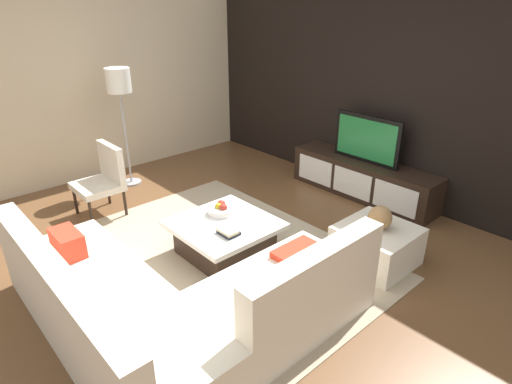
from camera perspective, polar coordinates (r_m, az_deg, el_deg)
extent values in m
plane|color=brown|center=(4.44, -4.35, -9.26)|extent=(14.00, 14.00, 0.00)
cube|color=black|center=(5.85, 16.99, 12.97)|extent=(6.40, 0.12, 2.80)
cube|color=beige|center=(6.70, -21.06, 13.78)|extent=(0.12, 5.20, 2.80)
cube|color=tan|center=(4.51, -5.15, -8.67)|extent=(3.29, 2.48, 0.01)
cube|color=black|center=(5.92, 14.11, 1.76)|extent=(2.06, 0.48, 0.50)
cube|color=white|center=(6.08, 7.92, 2.90)|extent=(0.58, 0.01, 0.35)
cube|color=white|center=(5.73, 12.72, 1.14)|extent=(0.58, 0.01, 0.35)
cube|color=white|center=(5.43, 18.10, -0.85)|extent=(0.58, 0.01, 0.35)
cube|color=black|center=(5.74, 14.67, 6.89)|extent=(0.97, 0.05, 0.61)
cube|color=#1E7238|center=(5.71, 14.51, 6.84)|extent=(0.87, 0.01, 0.52)
cube|color=beige|center=(3.68, -19.05, -15.05)|extent=(2.45, 0.85, 0.40)
cube|color=beige|center=(3.37, -25.24, -11.60)|extent=(2.45, 0.18, 0.42)
cube|color=beige|center=(3.63, 3.55, -14.12)|extent=(0.85, 1.42, 0.40)
cube|color=beige|center=(3.21, 8.09, -11.07)|extent=(0.18, 1.42, 0.42)
cube|color=red|center=(4.10, -23.95, -6.27)|extent=(0.36, 0.20, 0.22)
cube|color=red|center=(3.71, 7.53, -8.94)|extent=(0.60, 0.44, 0.06)
cube|color=black|center=(4.48, -4.21, -6.50)|extent=(0.77, 0.77, 0.33)
cube|color=white|center=(4.38, -4.28, -4.36)|extent=(0.96, 0.96, 0.05)
cylinder|color=black|center=(5.74, -23.08, -0.94)|extent=(0.04, 0.04, 0.38)
cylinder|color=black|center=(5.33, -21.28, -2.57)|extent=(0.04, 0.04, 0.38)
cylinder|color=black|center=(5.87, -19.22, 0.25)|extent=(0.04, 0.04, 0.38)
cylinder|color=black|center=(5.47, -17.17, -1.25)|extent=(0.04, 0.04, 0.38)
cube|color=beige|center=(5.52, -20.48, 0.69)|extent=(0.55, 0.51, 0.08)
cube|color=beige|center=(5.50, -18.84, 3.83)|extent=(0.55, 0.08, 0.45)
cylinder|color=#A5A5AA|center=(6.50, -16.34, 1.29)|extent=(0.28, 0.28, 0.02)
cylinder|color=#A5A5AA|center=(6.28, -17.04, 6.83)|extent=(0.03, 0.03, 1.30)
cylinder|color=white|center=(6.10, -17.99, 14.06)|extent=(0.33, 0.33, 0.32)
cube|color=beige|center=(4.48, 15.82, -6.89)|extent=(0.70, 0.70, 0.40)
cylinder|color=silver|center=(4.53, -4.73, -2.47)|extent=(0.28, 0.28, 0.07)
sphere|color=#B23326|center=(4.48, -4.41, -2.08)|extent=(0.08, 0.08, 0.08)
sphere|color=#B23326|center=(4.55, -4.66, -1.63)|extent=(0.09, 0.09, 0.09)
sphere|color=gold|center=(4.51, -5.04, -1.93)|extent=(0.07, 0.07, 0.07)
sphere|color=#997247|center=(4.33, 16.30, -3.30)|extent=(0.23, 0.23, 0.23)
cube|color=#1E232D|center=(4.15, -3.68, -5.46)|extent=(0.19, 0.16, 0.03)
cube|color=#CCB78C|center=(4.13, -3.90, -5.17)|extent=(0.21, 0.13, 0.02)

